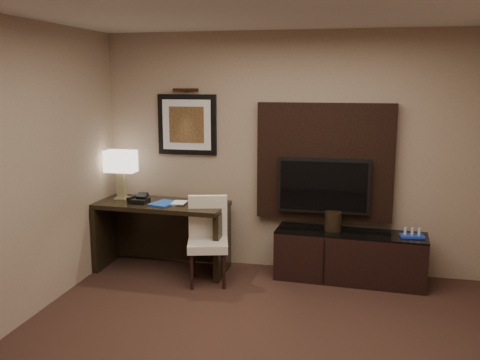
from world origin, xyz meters
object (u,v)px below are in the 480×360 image
(desk_chair, at_px, (208,244))
(ice_bucket, at_px, (333,221))
(tv, at_px, (324,186))
(minibar_tray, at_px, (412,233))
(table_lamp, at_px, (121,174))
(desk, at_px, (162,236))
(desk_phone, at_px, (139,198))
(credenza, at_px, (350,256))

(desk_chair, relative_size, ice_bucket, 4.26)
(tv, height_order, minibar_tray, tv)
(table_lamp, height_order, minibar_tray, table_lamp)
(tv, height_order, ice_bucket, tv)
(desk, bearing_deg, table_lamp, 172.96)
(table_lamp, xyz_separation_m, minibar_tray, (3.26, -0.04, -0.49))
(tv, relative_size, desk_phone, 4.83)
(desk_chair, height_order, table_lamp, table_lamp)
(desk, bearing_deg, credenza, 5.81)
(ice_bucket, bearing_deg, tv, 137.48)
(desk, bearing_deg, ice_bucket, 6.97)
(desk, xyz_separation_m, tv, (1.80, 0.24, 0.62))
(desk_phone, bearing_deg, tv, 9.88)
(credenza, distance_m, desk_chair, 1.55)
(desk_phone, bearing_deg, table_lamp, 152.41)
(desk, relative_size, tv, 1.48)
(tv, bearing_deg, desk, -172.41)
(ice_bucket, bearing_deg, desk_chair, -161.46)
(desk_chair, relative_size, minibar_tray, 3.65)
(table_lamp, bearing_deg, desk_phone, -29.16)
(tv, xyz_separation_m, table_lamp, (-2.32, -0.15, 0.06))
(desk, height_order, desk_chair, desk_chair)
(desk, relative_size, table_lamp, 2.54)
(credenza, relative_size, tv, 1.60)
(tv, bearing_deg, desk_chair, -155.12)
(desk_phone, height_order, minibar_tray, desk_phone)
(desk_chair, bearing_deg, credenza, 0.53)
(tv, xyz_separation_m, desk_phone, (-2.05, -0.30, -0.17))
(table_lamp, relative_size, ice_bucket, 2.82)
(tv, relative_size, ice_bucket, 4.84)
(tv, bearing_deg, table_lamp, -176.39)
(tv, distance_m, desk_phone, 2.08)
(minibar_tray, bearing_deg, desk, -178.93)
(desk_chair, xyz_separation_m, ice_bucket, (1.29, 0.43, 0.21))
(table_lamp, bearing_deg, desk, -10.14)
(credenza, xyz_separation_m, minibar_tray, (0.63, -0.05, 0.32))
(desk_chair, height_order, desk_phone, desk_phone)
(credenza, height_order, ice_bucket, ice_bucket)
(credenza, bearing_deg, ice_bucket, 174.73)
(desk_chair, distance_m, table_lamp, 1.38)
(desk, bearing_deg, minibar_tray, 4.17)
(credenza, xyz_separation_m, table_lamp, (-2.63, -0.01, 0.81))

